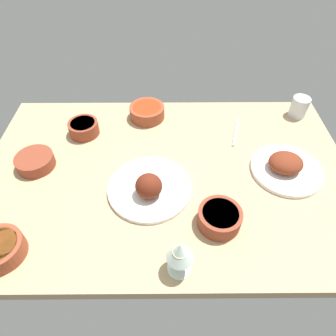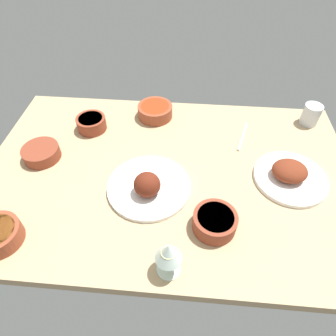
{
  "view_description": "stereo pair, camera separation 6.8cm",
  "coord_description": "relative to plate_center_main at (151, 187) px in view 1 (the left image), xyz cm",
  "views": [
    {
      "loc": [
        0.46,
        73.78,
        85.64
      ],
      "look_at": [
        0.0,
        0.0,
        6.0
      ],
      "focal_mm": 31.13,
      "sensor_mm": 36.0,
      "label": 1
    },
    {
      "loc": [
        -6.35,
        73.51,
        85.64
      ],
      "look_at": [
        0.0,
        0.0,
        6.0
      ],
      "focal_mm": 31.13,
      "sensor_mm": 36.0,
      "label": 2
    }
  ],
  "objects": [
    {
      "name": "dining_table",
      "position": [
        -6.12,
        -9.57,
        -4.44
      ],
      "size": [
        140.0,
        90.0,
        4.0
      ],
      "primitive_type": "cube",
      "color": "tan",
      "rests_on": "ground"
    },
    {
      "name": "plate_center_main",
      "position": [
        0.0,
        0.0,
        0.0
      ],
      "size": [
        29.77,
        29.77,
        10.1
      ],
      "color": "white",
      "rests_on": "dining_table"
    },
    {
      "name": "plate_near_viewer",
      "position": [
        -50.64,
        -9.65,
        -0.0
      ],
      "size": [
        26.52,
        26.52,
        7.72
      ],
      "color": "white",
      "rests_on": "dining_table"
    },
    {
      "name": "bowl_pasta",
      "position": [
        -22.81,
        13.1,
        0.81
      ],
      "size": [
        14.0,
        14.0,
        6.0
      ],
      "color": "brown",
      "rests_on": "dining_table"
    },
    {
      "name": "bowl_cream",
      "position": [
        28.91,
        -32.03,
        0.68
      ],
      "size": [
        12.4,
        12.4,
        5.75
      ],
      "color": "brown",
      "rests_on": "dining_table"
    },
    {
      "name": "bowl_onions",
      "position": [
        43.83,
        -12.95,
        0.18
      ],
      "size": [
        14.2,
        14.2,
        4.79
      ],
      "color": "brown",
      "rests_on": "dining_table"
    },
    {
      "name": "bowl_soup",
      "position": [
        42.99,
        23.37,
        0.64
      ],
      "size": [
        14.22,
        14.22,
        5.67
      ],
      "color": "brown",
      "rests_on": "dining_table"
    },
    {
      "name": "bowl_sauce",
      "position": [
        2.61,
        -43.16,
        0.63
      ],
      "size": [
        15.49,
        15.49,
        5.66
      ],
      "color": "brown",
      "rests_on": "dining_table"
    },
    {
      "name": "wine_glass",
      "position": [
        -9.53,
        28.4,
        7.48
      ],
      "size": [
        7.6,
        7.6,
        14.0
      ],
      "color": "silver",
      "rests_on": "dining_table"
    },
    {
      "name": "water_tumbler",
      "position": [
        -65.72,
        -44.34,
        2.08
      ],
      "size": [
        7.61,
        7.61,
        9.04
      ],
      "primitive_type": "cylinder",
      "color": "silver",
      "rests_on": "dining_table"
    },
    {
      "name": "fork_loose",
      "position": [
        -35.86,
        -32.02,
        -2.04
      ],
      "size": [
        5.74,
        17.67,
        0.8
      ],
      "primitive_type": "cube",
      "rotation": [
        0.0,
        0.0,
        1.3
      ],
      "color": "silver",
      "rests_on": "dining_table"
    }
  ]
}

